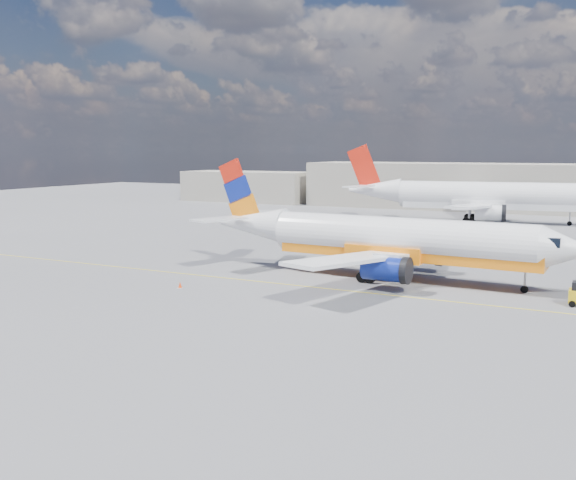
% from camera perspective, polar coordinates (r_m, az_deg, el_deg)
% --- Properties ---
extents(ground, '(240.00, 240.00, 0.00)m').
position_cam_1_polar(ground, '(46.78, -0.06, -4.83)').
color(ground, '#5C5C60').
rests_on(ground, ground).
extents(taxi_line, '(70.00, 0.15, 0.01)m').
position_cam_1_polar(taxi_line, '(49.42, 1.50, -4.13)').
color(taxi_line, yellow).
rests_on(taxi_line, ground).
extents(terminal_main, '(70.00, 14.00, 8.00)m').
position_cam_1_polar(terminal_main, '(116.99, 18.94, 4.47)').
color(terminal_main, '#A69E8F').
rests_on(terminal_main, ground).
extents(terminal_annex, '(26.00, 10.00, 6.00)m').
position_cam_1_polar(terminal_annex, '(130.58, -3.63, 4.78)').
color(terminal_annex, '#A69E8F').
rests_on(terminal_annex, ground).
extents(main_jet, '(32.08, 25.35, 9.72)m').
position_cam_1_polar(main_jet, '(52.26, 8.88, 0.05)').
color(main_jet, white).
rests_on(main_jet, ground).
extents(second_jet, '(37.15, 28.94, 11.22)m').
position_cam_1_polar(second_jet, '(95.77, 16.54, 3.72)').
color(second_jet, white).
rests_on(second_jet, ground).
extents(traffic_cone, '(0.34, 0.34, 0.48)m').
position_cam_1_polar(traffic_cone, '(49.43, -9.57, -3.97)').
color(traffic_cone, white).
rests_on(traffic_cone, ground).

